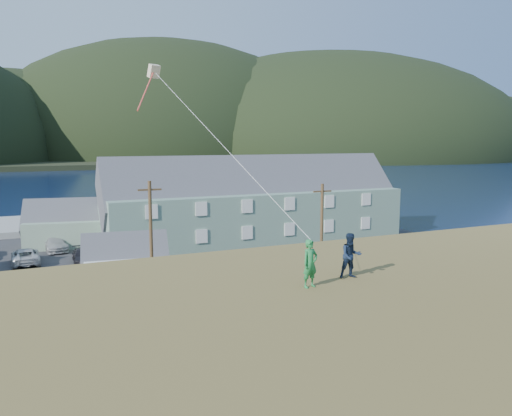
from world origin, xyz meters
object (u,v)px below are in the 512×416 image
Objects in this scene: kite_flyer_green at (310,264)px; kite_flyer_navy at (351,256)px; shed_white at (126,262)px; lodge at (255,202)px; shed_palegreen_far at (70,224)px; wharf at (54,224)px.

kite_flyer_navy is (1.80, 0.40, -0.00)m from kite_flyer_green.
shed_white is 27.28m from kite_flyer_green.
kite_flyer_green is at bearing -79.19° from shed_white.
lodge reaches higher than shed_palegreen_far.
wharf is 13.85m from shed_palegreen_far.
kite_flyer_green is at bearing -74.05° from shed_palegreen_far.
kite_flyer_navy is (3.50, -26.18, 5.89)m from shed_white.
lodge is 3.30× the size of shed_palegreen_far.
lodge is (21.32, -19.40, 4.21)m from wharf.
wharf is 16.97× the size of kite_flyer_navy.
kite_flyer_green is at bearing -83.91° from wharf.
lodge reaches higher than wharf.
kite_flyer_navy reaches higher than wharf.
shed_white is 18.64m from shed_palegreen_far.
wharf is 32.36m from shed_white.
wharf is 59.21m from kite_flyer_navy.
shed_white is at bearing 81.51° from kite_flyer_green.
kite_flyer_navy is (8.05, -58.17, 7.52)m from wharf.
lodge is 20.83m from shed_palegreen_far.
kite_flyer_navy reaches higher than shed_palegreen_far.
kite_flyer_green is (1.70, -26.58, 5.89)m from shed_white.
shed_palegreen_far is 6.81× the size of kite_flyer_navy.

